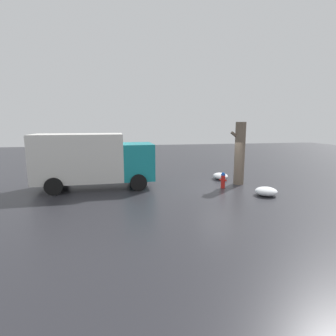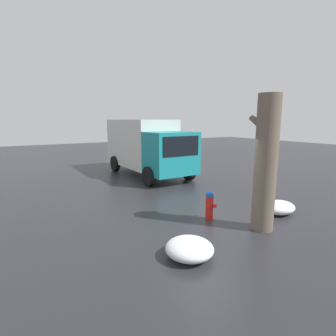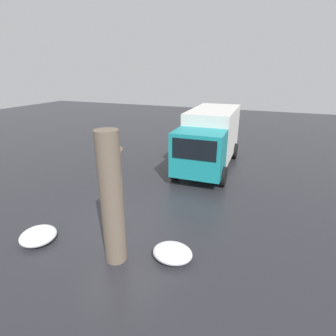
{
  "view_description": "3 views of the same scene",
  "coord_description": "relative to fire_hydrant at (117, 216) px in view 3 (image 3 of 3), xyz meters",
  "views": [
    {
      "loc": [
        5.7,
        13.46,
        3.59
      ],
      "look_at": [
        3.14,
        0.05,
        1.25
      ],
      "focal_mm": 28.0,
      "sensor_mm": 36.0,
      "label": 1
    },
    {
      "loc": [
        -5.87,
        5.0,
        2.98
      ],
      "look_at": [
        3.44,
        -0.6,
        1.0
      ],
      "focal_mm": 28.0,
      "sensor_mm": 36.0,
      "label": 2
    },
    {
      "loc": [
        -6.37,
        -4.35,
        4.97
      ],
      "look_at": [
        4.15,
        -0.18,
        0.73
      ],
      "focal_mm": 28.0,
      "sensor_mm": 36.0,
      "label": 3
    }
  ],
  "objects": [
    {
      "name": "ground_plane",
      "position": [
        0.0,
        0.0,
        -0.46
      ],
      "size": [
        60.0,
        60.0,
        0.0
      ],
      "primitive_type": "plane",
      "color": "#28282D"
    },
    {
      "name": "fire_hydrant",
      "position": [
        0.0,
        0.0,
        0.0
      ],
      "size": [
        0.37,
        0.38,
        0.9
      ],
      "rotation": [
        0.0,
        0.0,
        3.85
      ],
      "color": "red",
      "rests_on": "ground_plane"
    },
    {
      "name": "tree_trunk",
      "position": [
        -1.31,
        -0.78,
        1.39
      ],
      "size": [
        0.91,
        0.6,
        3.67
      ],
      "color": "#6B5B4C",
      "rests_on": "ground_plane"
    },
    {
      "name": "delivery_truck",
      "position": [
        7.11,
        -1.42,
        1.18
      ],
      "size": [
        6.45,
        2.67,
        3.02
      ],
      "rotation": [
        0.0,
        0.0,
        1.59
      ],
      "color": "teal",
      "rests_on": "ground_plane"
    },
    {
      "name": "snow_pile_by_hydrant",
      "position": [
        -0.76,
        -2.26,
        -0.26
      ],
      "size": [
        0.92,
        1.13,
        0.41
      ],
      "color": "white",
      "rests_on": "ground_plane"
    },
    {
      "name": "snow_pile_curbside",
      "position": [
        -1.54,
        1.85,
        -0.25
      ],
      "size": [
        1.08,
        1.06,
        0.43
      ],
      "color": "white",
      "rests_on": "ground_plane"
    }
  ]
}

